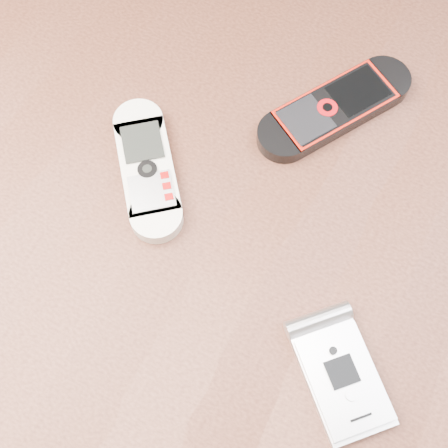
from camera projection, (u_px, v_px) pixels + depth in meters
ground at (222, 374)px, 1.23m from camera, size 4.00×4.00×0.00m
table at (220, 266)px, 0.64m from camera, size 1.20×0.80×0.75m
nokia_white at (147, 168)px, 0.55m from camera, size 0.13×0.14×0.02m
nokia_black_red at (335, 108)px, 0.58m from camera, size 0.13×0.17×0.02m
motorola_razr at (342, 377)px, 0.48m from camera, size 0.11×0.11×0.02m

